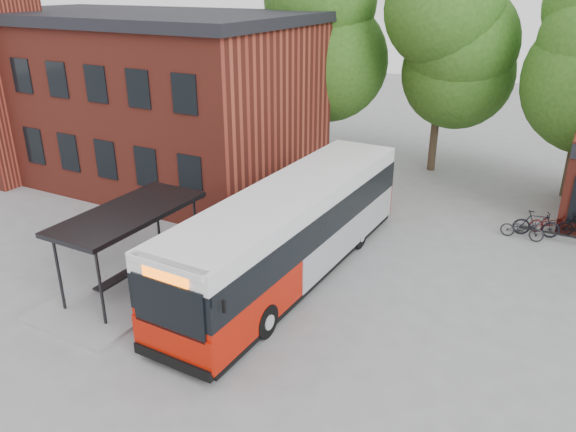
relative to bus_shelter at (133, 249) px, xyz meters
The scene contains 9 objects.
ground 4.83m from the bus_shelter, 12.53° to the left, with size 100.00×100.00×0.00m, color slate.
station_building 13.42m from the bus_shelter, 130.36° to the left, with size 18.40×10.40×8.50m, color maroon, non-canonical shape.
bus_shelter is the anchor object (origin of this frame).
tree_0 17.54m from the bus_shelter, 95.04° to the left, with size 7.92×7.92×11.00m, color #285416, non-canonical shape.
tree_1 19.19m from the bus_shelter, 73.01° to the left, with size 7.92×7.92×10.40m, color #285416, non-canonical shape.
city_bus 5.54m from the bus_shelter, 37.82° to the left, with size 2.82×13.22×3.36m, color #AC1304, non-canonical shape.
bicycle_0 15.56m from the bus_shelter, 43.21° to the left, with size 0.60×1.71×0.90m, color #242429.
bicycle_1 16.28m from the bus_shelter, 43.51° to the left, with size 0.52×1.85×1.11m, color black.
bicycle_2 17.10m from the bus_shelter, 43.99° to the left, with size 0.59×1.71×0.90m, color #510A0A.
Camera 1 is at (8.42, -13.59, 9.95)m, focal length 35.00 mm.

